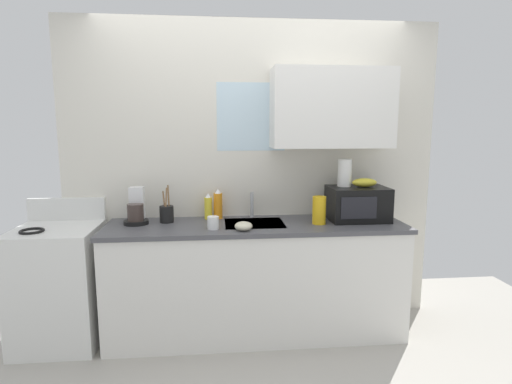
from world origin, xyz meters
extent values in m
cube|color=silver|center=(0.00, 0.35, 1.25)|extent=(3.09, 0.10, 2.50)
cube|color=white|center=(0.62, 0.14, 1.79)|extent=(0.96, 0.32, 0.62)
cube|color=silver|center=(-0.01, 0.31, 1.73)|extent=(0.56, 0.02, 0.55)
cube|color=white|center=(0.00, 0.00, 0.43)|extent=(2.29, 0.60, 0.86)
cube|color=#4C4C51|center=(0.00, 0.00, 0.88)|extent=(2.32, 0.63, 0.03)
cube|color=#9EA0A5|center=(-0.01, 0.02, 0.83)|extent=(0.46, 0.38, 0.14)
cylinder|color=#B2B5BA|center=(-0.01, 0.24, 1.01)|extent=(0.03, 0.03, 0.21)
cube|color=white|center=(-1.51, 0.00, 0.45)|extent=(0.60, 0.60, 0.90)
torus|color=black|center=(-1.63, -0.10, 0.91)|extent=(0.17, 0.17, 0.02)
cube|color=white|center=(-1.51, 0.28, 0.99)|extent=(0.60, 0.04, 0.18)
cube|color=black|center=(0.83, 0.05, 1.04)|extent=(0.46, 0.34, 0.27)
cube|color=black|center=(0.78, -0.12, 1.04)|extent=(0.28, 0.01, 0.17)
ellipsoid|color=gold|center=(0.88, 0.05, 1.20)|extent=(0.20, 0.11, 0.07)
cylinder|color=white|center=(0.73, 0.10, 1.28)|extent=(0.11, 0.11, 0.22)
cylinder|color=black|center=(-0.93, 0.08, 0.92)|extent=(0.19, 0.19, 0.03)
cylinder|color=#3F332D|center=(-0.93, 0.07, 1.00)|extent=(0.12, 0.12, 0.13)
cube|color=silver|center=(-0.93, 0.15, 1.05)|extent=(0.11, 0.09, 0.26)
cylinder|color=orange|center=(-0.29, 0.21, 1.01)|extent=(0.07, 0.07, 0.21)
cone|color=white|center=(-0.29, 0.21, 1.13)|extent=(0.05, 0.05, 0.04)
cylinder|color=yellow|center=(-0.37, 0.20, 0.99)|extent=(0.06, 0.06, 0.18)
cone|color=white|center=(-0.37, 0.20, 1.10)|extent=(0.05, 0.05, 0.04)
cylinder|color=gold|center=(0.49, -0.05, 1.01)|extent=(0.10, 0.10, 0.22)
cylinder|color=white|center=(-0.33, -0.14, 0.95)|extent=(0.08, 0.08, 0.09)
cylinder|color=black|center=(-0.70, 0.12, 0.97)|extent=(0.11, 0.11, 0.13)
cylinder|color=olive|center=(-0.71, 0.12, 1.04)|extent=(0.03, 0.02, 0.21)
cylinder|color=olive|center=(-0.68, 0.13, 1.07)|extent=(0.02, 0.02, 0.26)
cylinder|color=olive|center=(-0.70, 0.10, 1.06)|extent=(0.03, 0.03, 0.24)
ellipsoid|color=beige|center=(-0.11, -0.20, 0.93)|extent=(0.13, 0.13, 0.06)
camera|label=1|loc=(-0.31, -3.15, 1.65)|focal=29.27mm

